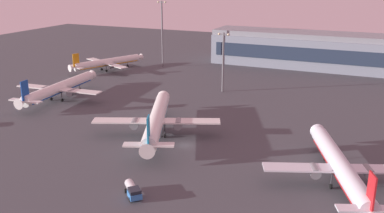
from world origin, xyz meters
TOP-DOWN VIEW (x-y plane):
  - ground_plane at (0.00, 0.00)m, footprint 416.00×416.00m
  - terminal_building at (37.69, 112.37)m, footprint 140.07×22.40m
  - airplane_near_gate at (39.24, -6.48)m, footprint 32.03×40.64m
  - airplane_far_stand at (-10.35, 3.74)m, footprint 34.08×43.19m
  - airplane_mid_apron at (-58.40, 20.54)m, footprint 33.11×42.51m
  - airplane_taxiway_distant at (-69.89, 66.69)m, footprint 28.45×36.02m
  - fuel_truck at (1.51, -28.61)m, footprint 5.97×5.91m
  - apron_light_west at (-50.63, 84.84)m, footprint 4.80×0.90m
  - apron_light_central at (-9.10, 53.95)m, footprint 4.80×0.90m

SIDE VIEW (x-z plane):
  - ground_plane at x=0.00m, z-range 0.00..0.00m
  - fuel_truck at x=1.51m, z-range 0.19..2.54m
  - airplane_taxiway_distant at x=-69.89m, z-range -1.19..8.57m
  - airplane_near_gate at x=39.24m, z-range -1.32..9.53m
  - airplane_mid_apron at x=-58.40m, z-range -1.33..9.57m
  - airplane_far_stand at x=-10.35m, z-range -1.42..10.20m
  - terminal_building at x=37.69m, z-range -0.11..16.29m
  - apron_light_central at x=-9.10m, z-range 1.78..24.04m
  - apron_light_west at x=-50.63m, z-range 1.90..32.64m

